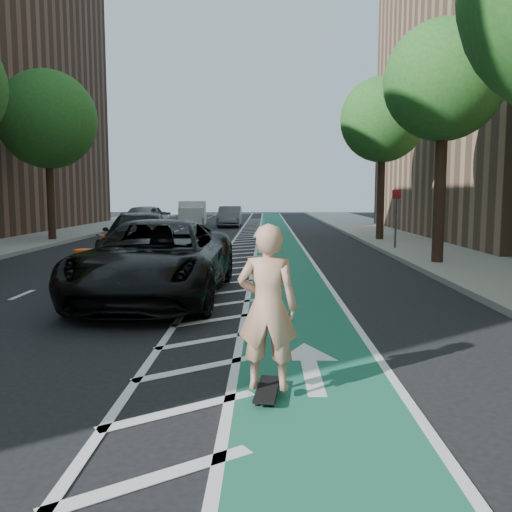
{
  "coord_description": "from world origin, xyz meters",
  "views": [
    {
      "loc": [
        2.41,
        -9.75,
        2.31
      ],
      "look_at": [
        2.21,
        0.79,
        1.1
      ],
      "focal_mm": 38.0,
      "sensor_mm": 36.0,
      "label": 1
    }
  ],
  "objects_px": {
    "suv_near": "(157,260)",
    "barrel_a": "(85,268)",
    "skateboarder": "(268,307)",
    "suv_far": "(139,237)"
  },
  "relations": [
    {
      "from": "skateboarder",
      "to": "suv_far",
      "type": "bearing_deg",
      "value": -64.72
    },
    {
      "from": "suv_far",
      "to": "barrel_a",
      "type": "xyz_separation_m",
      "value": [
        -0.21,
        -5.1,
        -0.39
      ]
    },
    {
      "from": "suv_near",
      "to": "barrel_a",
      "type": "relative_size",
      "value": 6.84
    },
    {
      "from": "suv_far",
      "to": "barrel_a",
      "type": "distance_m",
      "value": 5.12
    },
    {
      "from": "suv_far",
      "to": "barrel_a",
      "type": "bearing_deg",
      "value": -99.9
    },
    {
      "from": "suv_near",
      "to": "suv_far",
      "type": "distance_m",
      "value": 7.14
    },
    {
      "from": "skateboarder",
      "to": "barrel_a",
      "type": "relative_size",
      "value": 2.05
    },
    {
      "from": "suv_near",
      "to": "barrel_a",
      "type": "bearing_deg",
      "value": 142.79
    },
    {
      "from": "barrel_a",
      "to": "skateboarder",
      "type": "bearing_deg",
      "value": -58.7
    },
    {
      "from": "skateboarder",
      "to": "barrel_a",
      "type": "xyz_separation_m",
      "value": [
        -4.63,
        7.61,
        -0.62
      ]
    }
  ]
}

